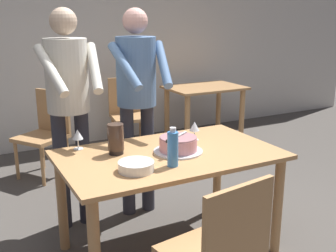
{
  "coord_description": "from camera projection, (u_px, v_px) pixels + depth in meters",
  "views": [
    {
      "loc": [
        -1.25,
        -2.35,
        1.67
      ],
      "look_at": [
        0.06,
        0.13,
        0.9
      ],
      "focal_mm": 43.78,
      "sensor_mm": 36.0,
      "label": 1
    }
  ],
  "objects": [
    {
      "name": "plate_stack",
      "position": [
        136.0,
        166.0,
        2.48
      ],
      "size": [
        0.22,
        0.22,
        0.06
      ],
      "color": "white",
      "rests_on": "main_dining_table"
    },
    {
      "name": "background_table",
      "position": [
        204.0,
        99.0,
        5.49
      ],
      "size": [
        1.0,
        0.7,
        0.74
      ],
      "color": "tan",
      "rests_on": "ground_plane"
    },
    {
      "name": "ground_plane",
      "position": [
        169.0,
        249.0,
        3.01
      ],
      "size": [
        14.0,
        14.0,
        0.0
      ],
      "primitive_type": "plane",
      "color": "#4C4742"
    },
    {
      "name": "wine_glass_near",
      "position": [
        78.0,
        135.0,
        2.86
      ],
      "size": [
        0.08,
        0.08,
        0.14
      ],
      "color": "silver",
      "rests_on": "main_dining_table"
    },
    {
      "name": "wine_glass_far",
      "position": [
        194.0,
        127.0,
        3.07
      ],
      "size": [
        0.08,
        0.08,
        0.14
      ],
      "color": "silver",
      "rests_on": "main_dining_table"
    },
    {
      "name": "water_bottle",
      "position": [
        173.0,
        148.0,
        2.54
      ],
      "size": [
        0.07,
        0.07,
        0.25
      ],
      "color": "#387AC6",
      "rests_on": "main_dining_table"
    },
    {
      "name": "cake_on_platter",
      "position": [
        178.0,
        145.0,
        2.81
      ],
      "size": [
        0.34,
        0.34,
        0.11
      ],
      "color": "silver",
      "rests_on": "main_dining_table"
    },
    {
      "name": "background_chair_0",
      "position": [
        128.0,
        111.0,
        5.15
      ],
      "size": [
        0.5,
        0.5,
        0.9
      ],
      "color": "tan",
      "rests_on": "ground_plane"
    },
    {
      "name": "main_dining_table",
      "position": [
        169.0,
        168.0,
        2.84
      ],
      "size": [
        1.49,
        0.9,
        0.75
      ],
      "color": "tan",
      "rests_on": "ground_plane"
    },
    {
      "name": "cake_knife",
      "position": [
        173.0,
        139.0,
        2.74
      ],
      "size": [
        0.24,
        0.16,
        0.02
      ],
      "color": "silver",
      "rests_on": "cake_on_platter"
    },
    {
      "name": "hurricane_lamp",
      "position": [
        116.0,
        139.0,
        2.76
      ],
      "size": [
        0.11,
        0.11,
        0.21
      ],
      "color": "black",
      "rests_on": "main_dining_table"
    },
    {
      "name": "person_standing_beside",
      "position": [
        68.0,
        96.0,
        3.09
      ],
      "size": [
        0.47,
        0.55,
        1.72
      ],
      "color": "#2D2D38",
      "rests_on": "ground_plane"
    },
    {
      "name": "person_cutting_cake",
      "position": [
        137.0,
        90.0,
        3.31
      ],
      "size": [
        0.47,
        0.56,
        1.72
      ],
      "color": "#2D2D38",
      "rests_on": "ground_plane"
    },
    {
      "name": "chair_near_side",
      "position": [
        219.0,
        251.0,
        2.11
      ],
      "size": [
        0.5,
        0.5,
        0.9
      ],
      "color": "tan",
      "rests_on": "ground_plane"
    },
    {
      "name": "back_wall",
      "position": [
        61.0,
        41.0,
        5.12
      ],
      "size": [
        10.0,
        0.12,
        2.7
      ],
      "primitive_type": "cube",
      "color": "beige",
      "rests_on": "ground_plane"
    },
    {
      "name": "background_chair_1",
      "position": [
        46.0,
        130.0,
        4.3
      ],
      "size": [
        0.61,
        0.61,
        0.9
      ],
      "color": "tan",
      "rests_on": "ground_plane"
    }
  ]
}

